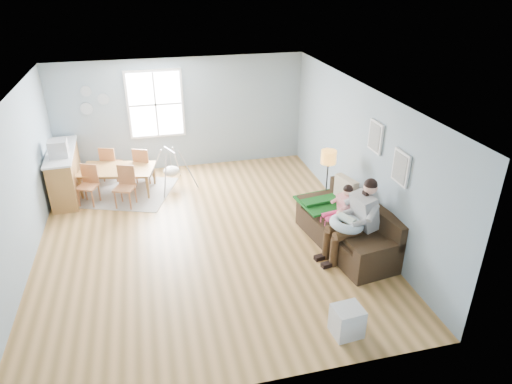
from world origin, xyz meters
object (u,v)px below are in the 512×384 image
object	(u,v)px
dining_table	(118,181)
baby_swing	(171,170)
father	(356,218)
chair_se	(125,184)
monitor	(58,148)
floor_lamp	(328,163)
counter	(65,173)
chair_nw	(110,162)
storage_cube	(347,321)
chair_sw	(89,182)
toddler	(342,205)
chair_ne	(143,163)
sofa	(350,230)

from	to	relation	value
dining_table	baby_swing	xyz separation A→B (m)	(1.19, -0.00, 0.12)
father	chair_se	distance (m)	4.83
chair_se	monitor	world-z (taller)	monitor
baby_swing	monitor	bearing A→B (deg)	-174.87
floor_lamp	counter	size ratio (longest dim) A/B	0.76
chair_nw	baby_swing	size ratio (longest dim) A/B	0.73
storage_cube	chair_sw	world-z (taller)	chair_sw
toddler	chair_sw	xyz separation A→B (m)	(-4.57, 2.68, -0.28)
counter	monitor	distance (m)	0.78
chair_se	monitor	xyz separation A→B (m)	(-1.26, 0.45, 0.74)
floor_lamp	chair_sw	size ratio (longest dim) A/B	1.69
chair_sw	chair_nw	xyz separation A→B (m)	(0.39, 1.04, 0.00)
floor_lamp	dining_table	distance (m)	4.70
father	floor_lamp	bearing A→B (deg)	88.29
toddler	dining_table	size ratio (longest dim) A/B	0.57
toddler	storage_cube	bearing A→B (deg)	-110.76
storage_cube	dining_table	xyz separation A→B (m)	(-3.15, 5.32, 0.06)
monitor	floor_lamp	bearing A→B (deg)	-20.91
chair_se	chair_nw	size ratio (longest dim) A/B	1.01
father	chair_nw	xyz separation A→B (m)	(-4.21, 4.24, -0.29)
father	counter	xyz separation A→B (m)	(-5.13, 3.73, -0.24)
toddler	monitor	xyz separation A→B (m)	(-5.07, 2.85, 0.47)
chair_se	father	bearing A→B (deg)	-37.27
counter	baby_swing	world-z (taller)	counter
father	toddler	distance (m)	0.52
chair_nw	chair_ne	bearing A→B (deg)	-20.60
chair_nw	floor_lamp	bearing A→B (deg)	-33.65
toddler	counter	distance (m)	6.03
chair_nw	chair_sw	bearing A→B (deg)	-110.53
chair_sw	chair_se	world-z (taller)	chair_se
father	chair_ne	distance (m)	5.26
floor_lamp	storage_cube	distance (m)	3.42
toddler	chair_ne	bearing A→B (deg)	134.99
toddler	chair_se	bearing A→B (deg)	147.86
chair_ne	storage_cube	bearing A→B (deg)	-65.65
toddler	monitor	bearing A→B (deg)	150.65
chair_nw	baby_swing	xyz separation A→B (m)	(1.37, -0.66, -0.08)
sofa	chair_nw	distance (m)	5.81
dining_table	chair_sw	xyz separation A→B (m)	(-0.57, -0.38, 0.20)
chair_se	chair_nw	world-z (taller)	chair_se
counter	monitor	size ratio (longest dim) A/B	4.94
chair_se	monitor	bearing A→B (deg)	160.12
sofa	father	xyz separation A→B (m)	(-0.09, -0.33, 0.46)
toddler	dining_table	bearing A→B (deg)	142.62
sofa	counter	size ratio (longest dim) A/B	1.21
sofa	dining_table	xyz separation A→B (m)	(-4.11, 3.25, -0.03)
father	storage_cube	size ratio (longest dim) A/B	3.31
chair_se	baby_swing	distance (m)	1.20
floor_lamp	chair_nw	world-z (taller)	floor_lamp
counter	floor_lamp	bearing A→B (deg)	-24.17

